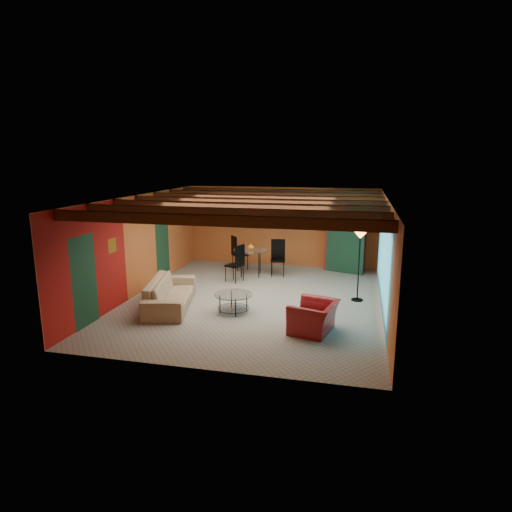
% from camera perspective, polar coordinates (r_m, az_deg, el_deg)
% --- Properties ---
extents(room, '(6.52, 8.01, 2.71)m').
position_cam_1_polar(room, '(11.31, -0.10, 5.90)').
color(room, gray).
rests_on(room, ground).
extents(sofa, '(1.49, 2.59, 0.71)m').
position_cam_1_polar(sofa, '(11.32, -11.01, -4.72)').
color(sofa, '#957E60').
rests_on(sofa, ground).
extents(armchair, '(1.11, 1.20, 0.67)m').
position_cam_1_polar(armchair, '(9.65, 7.47, -7.83)').
color(armchair, maroon).
rests_on(armchair, ground).
extents(coffee_table, '(1.19, 1.19, 0.47)m').
position_cam_1_polar(coffee_table, '(10.77, -2.94, -6.07)').
color(coffee_table, silver).
rests_on(coffee_table, ground).
extents(dining_table, '(2.54, 2.54, 1.16)m').
position_cam_1_polar(dining_table, '(13.96, -0.68, -0.21)').
color(dining_table, silver).
rests_on(dining_table, ground).
extents(armoire, '(1.33, 0.92, 2.12)m').
position_cam_1_polar(armoire, '(14.76, 11.50, 2.15)').
color(armoire, maroon).
rests_on(armoire, ground).
extents(floor_lamp, '(0.42, 0.42, 1.88)m').
position_cam_1_polar(floor_lamp, '(11.74, 13.15, -1.23)').
color(floor_lamp, black).
rests_on(floor_lamp, ground).
extents(ceiling_fan, '(1.50, 1.50, 0.44)m').
position_cam_1_polar(ceiling_fan, '(11.20, -0.23, 5.83)').
color(ceiling_fan, '#472614').
rests_on(ceiling_fan, ceiling).
extents(painting, '(1.05, 0.03, 0.65)m').
position_cam_1_polar(painting, '(15.32, -0.07, 5.02)').
color(painting, black).
rests_on(painting, wall_back).
extents(potted_plant, '(0.53, 0.49, 0.49)m').
position_cam_1_polar(potted_plant, '(14.58, 11.72, 7.22)').
color(potted_plant, '#26661E').
rests_on(potted_plant, armoire).
extents(vase, '(0.24, 0.24, 0.20)m').
position_cam_1_polar(vase, '(13.82, -0.69, 2.55)').
color(vase, orange).
rests_on(vase, dining_table).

